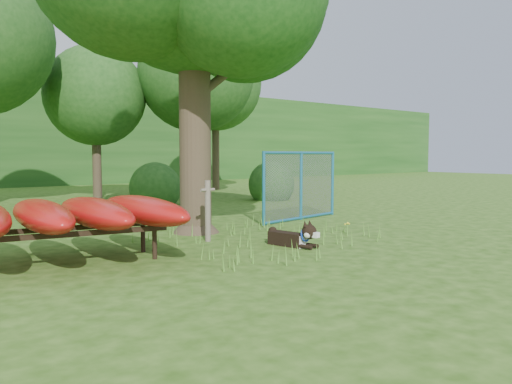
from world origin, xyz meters
TOP-DOWN VIEW (x-y plane):
  - ground at (0.00, 0.00)m, footprint 80.00×80.00m
  - wooden_post at (-0.64, 1.72)m, footprint 0.34×0.12m
  - kayak_rack at (-3.52, 1.43)m, footprint 3.27×3.51m
  - husky_dog at (0.32, 0.17)m, footprint 0.44×1.23m
  - fence_section at (3.20, 2.96)m, footprint 3.14×0.59m
  - wildflower_clump at (2.33, 0.58)m, footprint 0.12×0.11m
  - bg_tree_c at (1.50, 13.00)m, footprint 4.00×4.00m
  - bg_tree_d at (5.00, 11.00)m, footprint 4.80×4.80m
  - bg_tree_e at (8.00, 14.00)m, footprint 4.60×4.60m
  - shrub_right at (6.50, 8.00)m, footprint 1.80×1.80m
  - shrub_mid at (2.00, 9.00)m, footprint 1.80×1.80m

SIDE VIEW (x-z plane):
  - ground at x=0.00m, z-range 0.00..0.00m
  - shrub_right at x=6.50m, z-range -0.90..0.90m
  - shrub_mid at x=2.00m, z-range -0.90..0.90m
  - husky_dog at x=0.32m, z-range -0.08..0.47m
  - wildflower_clump at x=2.33m, z-range 0.08..0.33m
  - wooden_post at x=-0.64m, z-range 0.04..1.28m
  - kayak_rack at x=-3.52m, z-range 0.28..1.33m
  - fence_section at x=3.20m, z-range -0.61..2.47m
  - bg_tree_c at x=1.50m, z-range 1.05..7.17m
  - bg_tree_d at x=5.00m, z-range 1.33..8.83m
  - bg_tree_e at x=8.00m, z-range 1.46..9.01m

